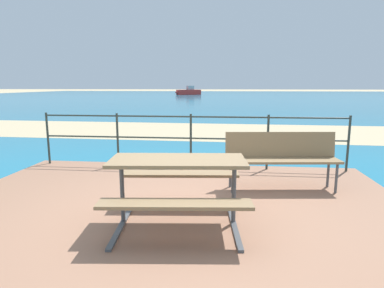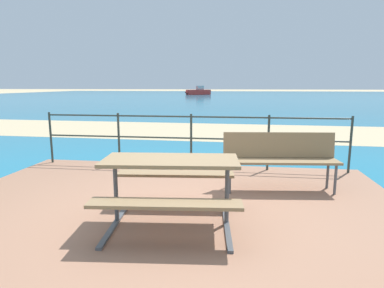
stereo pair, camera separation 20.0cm
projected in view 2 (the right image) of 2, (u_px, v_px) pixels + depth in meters
name	position (u px, v px, depth m)	size (l,w,h in m)	color
ground_plane	(165.00, 217.00, 4.21)	(240.00, 240.00, 0.00)	tan
patio_paving	(165.00, 214.00, 4.20)	(6.40, 5.20, 0.06)	#996B51
sea_water	(232.00, 98.00, 43.18)	(90.00, 90.00, 0.01)	teal
beach_strip	(213.00, 131.00, 11.93)	(54.00, 4.60, 0.01)	tan
picnic_table	(171.00, 176.00, 3.76)	(1.66, 1.52, 0.78)	#8C704C
park_bench	(280.00, 155.00, 5.03)	(1.75, 0.61, 0.88)	#8C704C
railing_fence	(191.00, 134.00, 6.38)	(5.94, 0.04, 1.05)	#2D3833
boat_mid	(198.00, 92.00, 55.98)	(4.47, 3.30, 1.51)	red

